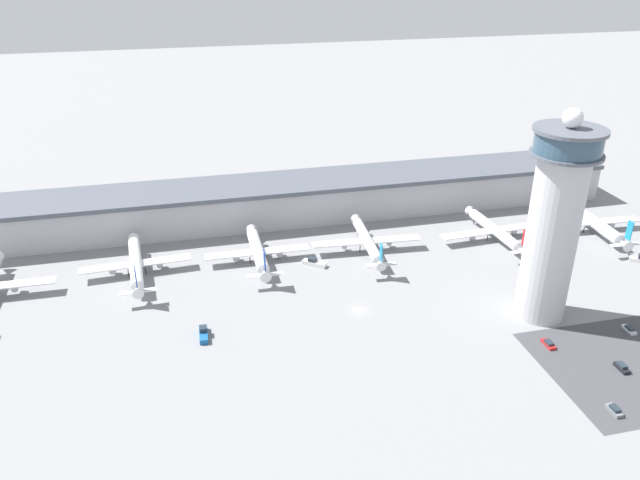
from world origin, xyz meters
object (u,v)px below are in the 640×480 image
at_px(airplane_gate_bravo, 136,264).
at_px(car_black_suv, 622,367).
at_px(airplane_gate_foxtrot, 593,222).
at_px(car_maroon_suv, 549,344).
at_px(airplane_gate_echo, 495,230).
at_px(car_navy_sedan, 614,410).
at_px(service_truck_baggage, 204,334).
at_px(airplane_gate_delta, 367,241).
at_px(airplane_gate_charlie, 258,252).
at_px(control_tower, 554,220).
at_px(service_truck_catering, 639,259).
at_px(service_truck_fuel, 314,263).
at_px(car_red_hatchback, 629,329).

relative_size(airplane_gate_bravo, car_black_suv, 8.73).
relative_size(airplane_gate_bravo, airplane_gate_foxtrot, 0.95).
height_order(airplane_gate_foxtrot, car_maroon_suv, airplane_gate_foxtrot).
relative_size(airplane_gate_bravo, airplane_gate_echo, 0.98).
xyz_separation_m(car_maroon_suv, car_navy_sedan, (0.31, -26.70, 0.08)).
relative_size(service_truck_baggage, car_maroon_suv, 1.64).
height_order(airplane_gate_bravo, airplane_gate_delta, airplane_gate_bravo).
distance_m(airplane_gate_charlie, car_navy_sedan, 114.58).
bearing_deg(airplane_gate_foxtrot, control_tower, -137.25).
bearing_deg(airplane_gate_delta, service_truck_baggage, -146.93).
height_order(control_tower, airplane_gate_delta, control_tower).
xyz_separation_m(service_truck_catering, service_truck_fuel, (-106.17, 23.05, -0.08)).
height_order(airplane_gate_foxtrot, car_black_suv, airplane_gate_foxtrot).
xyz_separation_m(control_tower, car_maroon_suv, (-5.71, -14.81, -28.99)).
xyz_separation_m(airplane_gate_echo, airplane_gate_foxtrot, (38.12, -2.38, 0.33)).
distance_m(control_tower, service_truck_fuel, 76.85).
relative_size(airplane_gate_echo, service_truck_catering, 6.84).
distance_m(service_truck_fuel, car_maroon_suv, 77.40).
xyz_separation_m(airplane_gate_foxtrot, service_truck_baggage, (-143.71, -34.48, -3.15)).
distance_m(service_truck_fuel, car_red_hatchback, 95.45).
height_order(airplane_gate_charlie, airplane_gate_echo, airplane_gate_charlie).
relative_size(airplane_gate_foxtrot, service_truck_fuel, 5.31).
height_order(airplane_gate_delta, service_truck_fuel, airplane_gate_delta).
xyz_separation_m(airplane_gate_delta, service_truck_fuel, (-19.86, -4.97, -3.46)).
bearing_deg(car_red_hatchback, car_black_suv, -132.61).
bearing_deg(car_black_suv, car_red_hatchback, 47.39).
xyz_separation_m(service_truck_catering, service_truck_baggage, (-144.64, -9.96, -0.02)).
xyz_separation_m(airplane_gate_bravo, car_red_hatchback, (133.00, -64.38, -3.61)).
bearing_deg(car_black_suv, service_truck_fuel, 131.18).
distance_m(airplane_gate_delta, car_black_suv, 88.23).
distance_m(airplane_gate_foxtrot, service_truck_baggage, 147.83).
distance_m(airplane_gate_bravo, airplane_gate_charlie, 39.22).
bearing_deg(car_maroon_suv, car_black_suv, -47.38).
relative_size(airplane_gate_charlie, airplane_gate_delta, 0.94).
height_order(airplane_gate_charlie, car_red_hatchback, airplane_gate_charlie).
bearing_deg(service_truck_baggage, airplane_gate_foxtrot, 13.49).
distance_m(airplane_gate_foxtrot, car_red_hatchback, 66.02).
bearing_deg(control_tower, car_black_suv, -76.80).
bearing_deg(service_truck_fuel, airplane_gate_echo, 3.28).
relative_size(airplane_gate_bravo, car_red_hatchback, 8.39).
xyz_separation_m(control_tower, airplane_gate_bravo, (-113.24, 50.47, -25.37)).
relative_size(airplane_gate_foxtrot, car_red_hatchback, 8.87).
xyz_separation_m(control_tower, airplane_gate_delta, (-36.47, 48.71, -25.17)).
relative_size(airplane_gate_delta, service_truck_baggage, 4.93).
bearing_deg(airplane_gate_echo, car_red_hatchback, -81.71).
bearing_deg(car_red_hatchback, airplane_gate_delta, 131.92).
bearing_deg(airplane_gate_charlie, car_black_suv, -44.19).
bearing_deg(car_maroon_suv, car_red_hatchback, 2.04).
xyz_separation_m(airplane_gate_bravo, car_black_suv, (119.85, -78.66, -3.53)).
bearing_deg(service_truck_catering, service_truck_baggage, -176.06).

